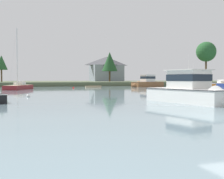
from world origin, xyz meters
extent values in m
cube|color=#4C563D|center=(0.00, 87.90, 0.54)|extent=(214.06, 50.81, 1.08)
cube|color=orange|center=(13.81, 24.65, 0.30)|extent=(4.77, 8.92, 2.10)
cone|color=orange|center=(12.91, 20.52, 0.30)|extent=(3.18, 2.90, 2.74)
cube|color=silver|center=(13.81, 24.65, 1.32)|extent=(4.92, 9.11, 0.05)
cube|color=silver|center=(13.79, 24.59, 2.11)|extent=(3.10, 3.83, 1.52)
cube|color=#19232D|center=(13.79, 24.59, 2.27)|extent=(3.16, 3.90, 0.55)
cube|color=beige|center=(13.79, 24.59, 2.90)|extent=(3.56, 4.31, 0.06)
cylinder|color=silver|center=(13.79, 24.59, 3.57)|extent=(0.03, 0.03, 1.28)
cube|color=maroon|center=(-9.95, 45.16, 0.12)|extent=(5.56, 9.36, 1.31)
cube|color=#CCB78E|center=(-9.95, 45.16, 0.79)|extent=(5.08, 8.75, 0.04)
cube|color=silver|center=(-9.80, 45.58, 1.08)|extent=(2.23, 2.44, 0.54)
cylinder|color=silver|center=(-10.21, 44.48, 6.01)|extent=(0.18, 0.18, 10.40)
cylinder|color=silver|center=(-9.57, 46.17, 1.45)|extent=(1.40, 3.44, 0.14)
cylinder|color=silver|center=(-9.57, 46.17, 1.50)|extent=(1.27, 3.10, 0.14)
cylinder|color=#999999|center=(-10.84, 42.78, 5.98)|extent=(1.28, 3.41, 10.35)
cube|color=brown|center=(20.49, 54.40, 0.29)|extent=(9.08, 5.35, 1.98)
cone|color=brown|center=(16.39, 52.96, 0.29)|extent=(3.08, 3.03, 2.35)
cube|color=silver|center=(20.49, 54.40, 1.25)|extent=(9.28, 5.50, 0.05)
cube|color=silver|center=(20.51, 54.41, 2.10)|extent=(3.61, 3.00, 1.66)
cube|color=#19232D|center=(20.51, 54.41, 2.27)|extent=(3.69, 3.06, 0.60)
cube|color=beige|center=(20.51, 54.41, 2.96)|extent=(4.07, 3.44, 0.06)
cylinder|color=silver|center=(20.51, 54.41, 3.53)|extent=(0.03, 0.03, 1.08)
cube|color=navy|center=(36.41, 46.42, 0.14)|extent=(4.69, 9.84, 1.53)
cube|color=#CCB78E|center=(36.41, 46.42, 0.92)|extent=(4.25, 9.21, 0.04)
cube|color=silver|center=(36.52, 46.88, 1.23)|extent=(2.09, 2.41, 0.57)
cylinder|color=silver|center=(36.67, 47.53, 1.61)|extent=(1.02, 3.73, 0.15)
cylinder|color=silver|center=(36.67, 47.53, 1.66)|extent=(0.92, 3.36, 0.14)
cube|color=white|center=(3.34, 9.37, 0.26)|extent=(4.33, 8.11, 1.80)
cube|color=black|center=(3.34, 9.37, 1.13)|extent=(4.47, 8.28, 0.05)
cube|color=silver|center=(3.35, 9.33, 1.91)|extent=(2.77, 3.39, 1.51)
cube|color=#19232D|center=(3.35, 9.33, 2.07)|extent=(2.82, 3.45, 0.54)
cube|color=beige|center=(3.35, 9.33, 2.70)|extent=(3.19, 3.81, 0.06)
cylinder|color=silver|center=(3.35, 9.33, 3.36)|extent=(0.03, 0.03, 1.26)
cube|color=tan|center=(6.12, 52.53, 0.12)|extent=(3.72, 1.96, 0.56)
cube|color=brown|center=(6.12, 52.53, 0.40)|extent=(3.88, 2.09, 0.05)
cube|color=tan|center=(6.12, 52.53, 0.36)|extent=(0.27, 1.25, 0.03)
sphere|color=red|center=(1.03, 49.31, 0.07)|extent=(0.42, 0.42, 0.42)
torus|color=#333338|center=(1.03, 49.31, 0.32)|extent=(0.12, 0.12, 0.02)
sphere|color=white|center=(-9.01, 21.54, 0.07)|extent=(0.40, 0.40, 0.40)
torus|color=#333338|center=(-9.01, 21.54, 0.31)|extent=(0.12, 0.12, 0.02)
cylinder|color=brown|center=(17.84, 77.61, 3.86)|extent=(0.56, 0.56, 5.57)
cone|color=#1E4723|center=(17.84, 77.61, 7.46)|extent=(4.98, 4.98, 6.09)
cylinder|color=brown|center=(48.25, 69.68, 5.20)|extent=(0.62, 0.62, 8.24)
sphere|color=#235128|center=(48.25, 69.68, 10.77)|extent=(6.47, 6.47, 6.47)
cylinder|color=brown|center=(-14.58, 77.30, 3.90)|extent=(0.42, 0.42, 5.65)
cone|color=#235128|center=(-14.58, 77.30, 6.63)|extent=(3.40, 3.40, 4.16)
cube|color=gray|center=(20.86, 91.45, 4.01)|extent=(10.93, 9.00, 5.87)
pyramid|color=#47474C|center=(20.86, 91.45, 8.50)|extent=(11.80, 9.72, 3.09)
camera|label=1|loc=(-10.02, -11.68, 1.98)|focal=46.86mm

